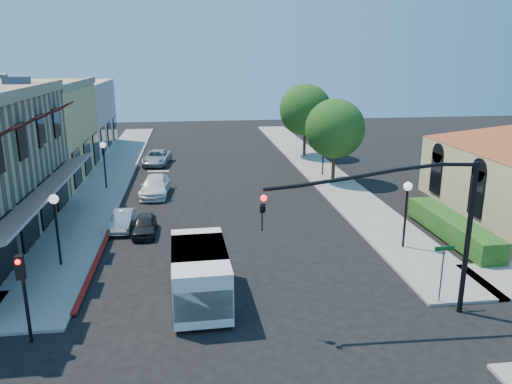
{
  "coord_description": "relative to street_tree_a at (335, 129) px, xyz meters",
  "views": [
    {
      "loc": [
        -2.23,
        -14.85,
        9.78
      ],
      "look_at": [
        1.18,
        10.62,
        2.6
      ],
      "focal_mm": 35.0,
      "sensor_mm": 36.0,
      "label": 1
    }
  ],
  "objects": [
    {
      "name": "parked_car_c",
      "position": [
        -13.6,
        -2.0,
        -3.53
      ],
      "size": [
        2.15,
        4.72,
        1.34
      ],
      "primitive_type": "imported",
      "rotation": [
        0.0,
        0.0,
        -0.06
      ],
      "color": "white",
      "rests_on": "ground"
    },
    {
      "name": "signal_mast_arm",
      "position": [
        -2.94,
        -20.5,
        -0.11
      ],
      "size": [
        8.01,
        0.39,
        6.0
      ],
      "color": "black",
      "rests_on": "ground"
    },
    {
      "name": "sidewalk_right",
      "position": [
        -0.05,
        5.0,
        -4.13
      ],
      "size": [
        3.5,
        50.0,
        0.12
      ],
      "primitive_type": "cube",
      "color": "gray",
      "rests_on": "ground"
    },
    {
      "name": "lamppost_right_far",
      "position": [
        -0.3,
        2.0,
        -1.46
      ],
      "size": [
        0.44,
        0.44,
        3.57
      ],
      "color": "black",
      "rests_on": "ground"
    },
    {
      "name": "pink_stucco_building",
      "position": [
        -24.3,
        16.0,
        -0.69
      ],
      "size": [
        10.0,
        12.0,
        7.0
      ],
      "primitive_type": "cube",
      "color": "tan",
      "rests_on": "ground"
    },
    {
      "name": "parked_car_d",
      "position": [
        -14.05,
        8.28,
        -3.56
      ],
      "size": [
        2.74,
        4.84,
        1.28
      ],
      "primitive_type": "imported",
      "rotation": [
        0.0,
        0.0,
        -0.14
      ],
      "color": "#B4B7BA",
      "rests_on": "ground"
    },
    {
      "name": "street_tree_a",
      "position": [
        0.0,
        0.0,
        0.0
      ],
      "size": [
        4.56,
        4.56,
        6.48
      ],
      "color": "#392616",
      "rests_on": "ground"
    },
    {
      "name": "white_van",
      "position": [
        -10.83,
        -18.3,
        -2.9
      ],
      "size": [
        2.36,
        5.12,
        2.24
      ],
      "color": "white",
      "rests_on": "ground"
    },
    {
      "name": "secondary_signal",
      "position": [
        -16.8,
        -20.59,
        -1.88
      ],
      "size": [
        0.28,
        0.42,
        3.32
      ],
      "color": "black",
      "rests_on": "ground"
    },
    {
      "name": "hedge",
      "position": [
        2.9,
        -13.0,
        -4.19
      ],
      "size": [
        1.4,
        8.0,
        1.1
      ],
      "primitive_type": "cube",
      "color": "#1A4814",
      "rests_on": "ground"
    },
    {
      "name": "street_tree_b",
      "position": [
        0.0,
        10.0,
        0.35
      ],
      "size": [
        4.94,
        4.94,
        7.02
      ],
      "color": "#392616",
      "rests_on": "ground"
    },
    {
      "name": "lamppost_left_far",
      "position": [
        -17.3,
        0.0,
        -1.46
      ],
      "size": [
        0.44,
        0.44,
        3.57
      ],
      "color": "black",
      "rests_on": "ground"
    },
    {
      "name": "parked_car_a",
      "position": [
        -13.71,
        -10.0,
        -3.66
      ],
      "size": [
        1.26,
        3.12,
        1.06
      ],
      "primitive_type": "imported",
      "rotation": [
        0.0,
        0.0,
        0.0
      ],
      "color": "black",
      "rests_on": "ground"
    },
    {
      "name": "curb_red_strip",
      "position": [
        -15.7,
        -14.0,
        -4.19
      ],
      "size": [
        0.25,
        10.0,
        0.06
      ],
      "primitive_type": "cube",
      "color": "maroon",
      "rests_on": "ground"
    },
    {
      "name": "sidewalk_left",
      "position": [
        -17.55,
        5.0,
        -4.13
      ],
      "size": [
        3.5,
        50.0,
        0.12
      ],
      "primitive_type": "cube",
      "color": "gray",
      "rests_on": "ground"
    },
    {
      "name": "lamppost_right_near",
      "position": [
        -0.3,
        -14.0,
        -1.46
      ],
      "size": [
        0.44,
        0.44,
        3.57
      ],
      "color": "black",
      "rests_on": "ground"
    },
    {
      "name": "parked_car_b",
      "position": [
        -15.0,
        -9.0,
        -3.66
      ],
      "size": [
        1.26,
        3.29,
        1.07
      ],
      "primitive_type": "imported",
      "rotation": [
        0.0,
        0.0,
        -0.04
      ],
      "color": "#B4B8BA",
      "rests_on": "ground"
    },
    {
      "name": "street_name_sign",
      "position": [
        -1.3,
        -19.8,
        -2.5
      ],
      "size": [
        0.8,
        0.06,
        2.5
      ],
      "color": "#595B5E",
      "rests_on": "ground"
    },
    {
      "name": "yellow_stucco_building",
      "position": [
        -24.3,
        4.0,
        -0.39
      ],
      "size": [
        10.0,
        12.0,
        7.6
      ],
      "primitive_type": "cube",
      "color": "tan",
      "rests_on": "ground"
    },
    {
      "name": "lamppost_left_near",
      "position": [
        -17.3,
        -14.0,
        -1.46
      ],
      "size": [
        0.44,
        0.44,
        3.57
      ],
      "color": "black",
      "rests_on": "ground"
    },
    {
      "name": "ground",
      "position": [
        -8.8,
        -22.0,
        -4.19
      ],
      "size": [
        120.0,
        120.0,
        0.0
      ],
      "primitive_type": "plane",
      "color": "black",
      "rests_on": "ground"
    }
  ]
}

